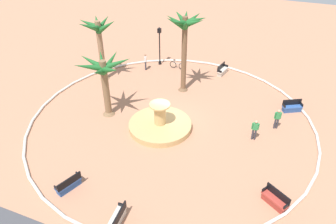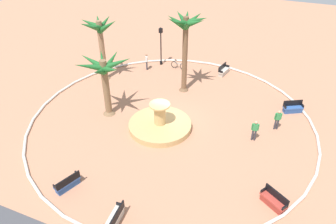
{
  "view_description": "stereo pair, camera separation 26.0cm",
  "coord_description": "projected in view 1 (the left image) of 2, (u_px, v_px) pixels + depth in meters",
  "views": [
    {
      "loc": [
        -7.1,
        18.76,
        14.54
      ],
      "look_at": [
        0.13,
        0.37,
        1.0
      ],
      "focal_mm": 33.49,
      "sensor_mm": 36.0,
      "label": 1
    },
    {
      "loc": [
        -7.34,
        18.66,
        14.54
      ],
      "look_at": [
        0.13,
        0.37,
        1.0
      ],
      "focal_mm": 33.49,
      "sensor_mm": 36.0,
      "label": 2
    }
  ],
  "objects": [
    {
      "name": "lamppost",
      "position": [
        160.0,
        43.0,
        31.77
      ],
      "size": [
        0.32,
        0.32,
        4.04
      ],
      "color": "black",
      "rests_on": "ground"
    },
    {
      "name": "person_cyclist_photo",
      "position": [
        277.0,
        118.0,
        23.39
      ],
      "size": [
        0.5,
        0.31,
        1.68
      ],
      "color": "#33333D",
      "rests_on": "ground"
    },
    {
      "name": "bicycle_red_frame",
      "position": [
        177.0,
        65.0,
        32.02
      ],
      "size": [
        1.72,
        0.44,
        0.94
      ],
      "color": "black",
      "rests_on": "ground"
    },
    {
      "name": "palm_tree_near_fountain",
      "position": [
        99.0,
        36.0,
        28.02
      ],
      "size": [
        3.45,
        3.53,
        5.95
      ],
      "color": "#8E6B4C",
      "rests_on": "ground"
    },
    {
      "name": "bench_north",
      "position": [
        222.0,
        71.0,
        31.1
      ],
      "size": [
        0.81,
        1.67,
        1.0
      ],
      "color": "beige",
      "rests_on": "ground"
    },
    {
      "name": "palm_tree_by_curb",
      "position": [
        185.0,
        33.0,
        25.62
      ],
      "size": [
        3.46,
        3.51,
        7.01
      ],
      "color": "brown",
      "rests_on": "ground"
    },
    {
      "name": "bench_southwest",
      "position": [
        117.0,
        219.0,
        16.74
      ],
      "size": [
        0.61,
        1.63,
        1.0
      ],
      "color": "beige",
      "rests_on": "ground"
    },
    {
      "name": "bench_east",
      "position": [
        69.0,
        185.0,
        18.74
      ],
      "size": [
        1.02,
        1.67,
        1.0
      ],
      "color": "#335BA8",
      "rests_on": "ground"
    },
    {
      "name": "person_pedestrian_stroll",
      "position": [
        255.0,
        129.0,
        22.3
      ],
      "size": [
        0.52,
        0.26,
        1.67
      ],
      "color": "#33333D",
      "rests_on": "ground"
    },
    {
      "name": "person_cyclist_helmet",
      "position": [
        145.0,
        61.0,
        31.55
      ],
      "size": [
        0.35,
        0.47,
        1.71
      ],
      "color": "#33333D",
      "rests_on": "ground"
    },
    {
      "name": "palm_tree_mid_plaza",
      "position": [
        104.0,
        74.0,
        23.47
      ],
      "size": [
        4.13,
        4.14,
        4.99
      ],
      "color": "brown",
      "rests_on": "ground"
    },
    {
      "name": "ground_plane",
      "position": [
        171.0,
        120.0,
        24.76
      ],
      "size": [
        80.0,
        80.0,
        0.0
      ],
      "primitive_type": "plane",
      "color": "tan"
    },
    {
      "name": "fountain",
      "position": [
        160.0,
        125.0,
        23.78
      ],
      "size": [
        4.78,
        4.78,
        2.16
      ],
      "color": "tan",
      "rests_on": "ground"
    },
    {
      "name": "plaza_curb",
      "position": [
        171.0,
        119.0,
        24.7
      ],
      "size": [
        22.03,
        22.03,
        0.2
      ],
      "primitive_type": "torus",
      "color": "silver",
      "rests_on": "ground"
    },
    {
      "name": "bench_west",
      "position": [
        275.0,
        200.0,
        17.79
      ],
      "size": [
        1.61,
        1.3,
        1.0
      ],
      "color": "#B73D33",
      "rests_on": "ground"
    },
    {
      "name": "bench_southeast",
      "position": [
        292.0,
        107.0,
        25.66
      ],
      "size": [
        1.64,
        1.21,
        1.0
      ],
      "color": "#335BA8",
      "rests_on": "ground"
    }
  ]
}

